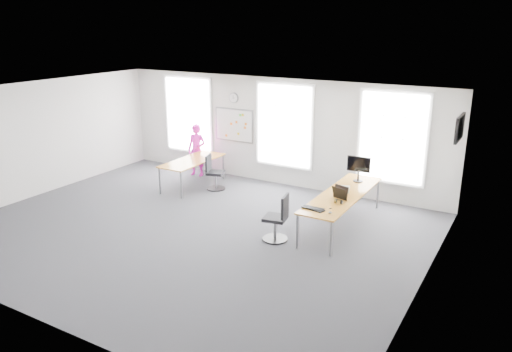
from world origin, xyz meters
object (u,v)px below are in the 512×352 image
Objects in this scene: desk_left at (193,162)px; person at (197,150)px; monitor at (359,167)px; desk_right at (342,196)px; chair_left at (214,174)px; chair_right at (278,220)px; headphones at (338,202)px; keyboard at (313,209)px.

desk_left is 1.06m from person.
person reaches higher than monitor.
desk_left is (-4.65, 0.65, -0.02)m from desk_right.
person is 5.22m from monitor.
person is (-1.17, 0.82, 0.35)m from chair_left.
chair_left is (-3.11, 2.12, -0.02)m from chair_right.
headphones is (1.04, 0.74, 0.38)m from chair_right.
chair_right is 5.21m from person.
chair_left is 4.09m from monitor.
chair_left is at bearing 169.58° from desk_right.
keyboard is (3.83, -1.95, 0.37)m from chair_left.
monitor is (0.90, 2.41, 0.71)m from chair_right.
chair_right is 0.66× the size of person.
chair_right is at bearing -141.15° from chair_left.
person reaches higher than desk_left.
chair_right is 6.13× the size of headphones.
monitor is at bearing -102.80° from chair_left.
desk_left is 4.84m from keyboard.
keyboard is 2.92× the size of headphones.
keyboard is at bearing -133.79° from chair_left.
keyboard reaches higher than desk_right.
chair_right is (3.76, -2.03, -0.26)m from desk_left.
chair_right is 0.81m from keyboard.
person reaches higher than desk_right.
desk_left is 4.69m from monitor.
desk_left is at bearing -178.57° from monitor.
headphones is (0.15, -0.64, 0.10)m from desk_right.
monitor reaches higher than desk_left.
headphones is at bearing 114.59° from chair_right.
chair_right is at bearing -160.06° from headphones.
monitor is (0.00, 1.02, 0.43)m from desk_right.
headphones is (0.33, 0.57, 0.03)m from keyboard.
desk_left is 0.71m from chair_left.
headphones is at bearing -15.01° from desk_left.
headphones is (4.16, -1.38, 0.40)m from chair_left.
chair_right reaches higher than desk_right.
desk_right is 1.52× the size of desk_left.
desk_left is at bearing 172.10° from desk_right.
keyboard reaches higher than desk_left.
chair_right is at bearing -28.39° from desk_left.
chair_right reaches higher than desk_left.
chair_right reaches higher than headphones.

